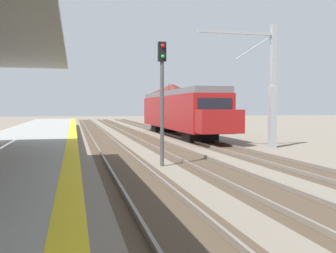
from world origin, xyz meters
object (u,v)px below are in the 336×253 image
(catenary_pylon_far_side, at_px, (268,89))
(distant_trackside_house, at_px, (172,102))
(approaching_train, at_px, (180,111))
(rail_signal_post, at_px, (162,90))

(catenary_pylon_far_side, height_order, distant_trackside_house, catenary_pylon_far_side)
(approaching_train, relative_size, rail_signal_post, 3.77)
(catenary_pylon_far_side, distance_m, distant_trackside_house, 43.00)
(rail_signal_post, relative_size, catenary_pylon_far_side, 0.69)
(approaching_train, xyz_separation_m, distant_trackside_house, (7.38, 32.02, 1.16))
(catenary_pylon_far_side, relative_size, distant_trackside_house, 1.14)
(rail_signal_post, xyz_separation_m, catenary_pylon_far_side, (7.92, 5.81, 0.41))
(rail_signal_post, xyz_separation_m, distant_trackside_house, (12.64, 48.55, 0.14))
(approaching_train, bearing_deg, catenary_pylon_far_side, -76.07)
(rail_signal_post, bearing_deg, catenary_pylon_far_side, 36.27)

